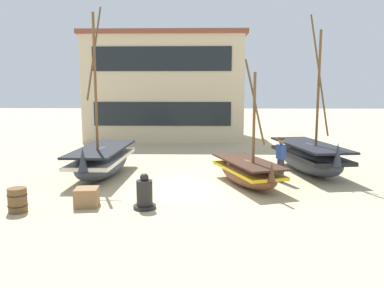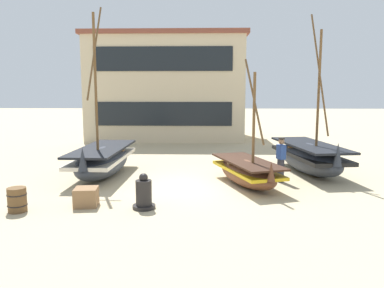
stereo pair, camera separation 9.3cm
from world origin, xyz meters
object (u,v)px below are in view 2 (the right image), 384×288
harbor_building_main (168,87)px  cargo_crate (86,197)px  fishing_boat_centre_large (103,160)px  fishing_boat_near_left (309,157)px  fisherman_by_hull (281,160)px  fishing_boat_far_right (247,171)px  wooden_barrel (17,200)px  capstan_winch (144,194)px

harbor_building_main → cargo_crate: bearing=-92.9°
fishing_boat_centre_large → harbor_building_main: 13.34m
fishing_boat_near_left → fisherman_by_hull: fishing_boat_near_left is taller
fishing_boat_far_right → fishing_boat_centre_large: bearing=166.5°
fisherman_by_hull → harbor_building_main: size_ratio=0.15×
wooden_barrel → capstan_winch: bearing=6.9°
fishing_boat_centre_large → capstan_winch: (2.33, -4.21, -0.23)m
fisherman_by_hull → cargo_crate: fisherman_by_hull is taller
fishing_boat_centre_large → wooden_barrel: bearing=-104.8°
wooden_barrel → harbor_building_main: (2.64, 17.56, 3.32)m
capstan_winch → fishing_boat_centre_large: bearing=119.0°
fisherman_by_hull → wooden_barrel: size_ratio=2.41×
fishing_boat_centre_large → capstan_winch: size_ratio=6.34×
fishing_boat_near_left → fisherman_by_hull: bearing=-132.1°
harbor_building_main → fishing_boat_far_right: bearing=-73.5°
capstan_winch → harbor_building_main: 17.46m
fishing_boat_centre_large → wooden_barrel: size_ratio=9.53×
fishing_boat_far_right → capstan_winch: 4.38m
fishing_boat_centre_large → fisherman_by_hull: fishing_boat_centre_large is taller
fishing_boat_near_left → fishing_boat_centre_large: bearing=-174.0°
wooden_barrel → cargo_crate: wooden_barrel is taller
fishing_boat_far_right → harbor_building_main: (-4.24, 14.28, 3.15)m
fishing_boat_near_left → wooden_barrel: (-9.72, -5.53, -0.33)m
fishing_boat_far_right → cargo_crate: size_ratio=6.80×
harbor_building_main → fishing_boat_centre_large: bearing=-96.3°
fishing_boat_centre_large → capstan_winch: fishing_boat_centre_large is taller
fishing_boat_near_left → fishing_boat_far_right: fishing_boat_near_left is taller
capstan_winch → wooden_barrel: 3.58m
wooden_barrel → harbor_building_main: size_ratio=0.06×
fishing_boat_near_left → fishing_boat_centre_large: (-8.50, -0.90, -0.03)m
capstan_winch → fisherman_by_hull: bearing=36.3°
wooden_barrel → fishing_boat_near_left: bearing=29.6°
wooden_barrel → fishing_boat_centre_large: bearing=75.2°
fishing_boat_centre_large → fishing_boat_far_right: (5.66, -1.36, -0.14)m
fishing_boat_near_left → fisherman_by_hull: (-1.53, -1.69, 0.15)m
capstan_winch → fishing_boat_far_right: bearing=40.6°
fishing_boat_centre_large → cargo_crate: fishing_boat_centre_large is taller
capstan_winch → wooden_barrel: size_ratio=1.50×
fishing_boat_centre_large → cargo_crate: (0.58, -4.05, -0.38)m
fishing_boat_near_left → capstan_winch: bearing=-140.4°
fishing_boat_centre_large → harbor_building_main: size_ratio=0.60×
fishing_boat_centre_large → wooden_barrel: 4.80m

